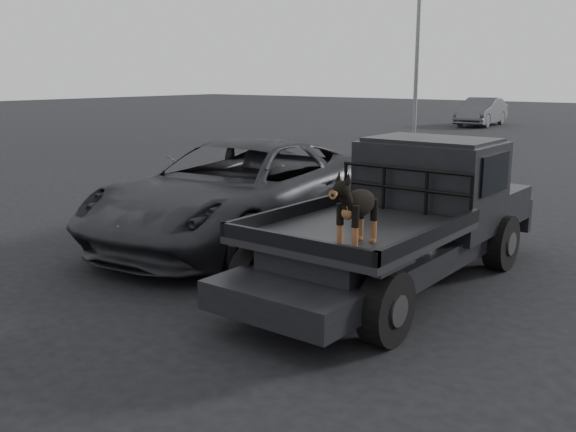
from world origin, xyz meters
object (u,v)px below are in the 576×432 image
Objects in this scene: flatbed_ute at (395,250)px; dog at (357,209)px; distant_car_a at (481,112)px; parked_suv at (239,191)px.

dog is at bearing -76.28° from flatbed_ute.
dog is 0.17× the size of distant_car_a.
flatbed_ute is 0.94× the size of parked_suv.
parked_suv reaches higher than flatbed_ute.
flatbed_ute is 1.80m from dog.
distant_car_a is (-9.38, 27.58, -0.56)m from dog.
distant_car_a is (-9.00, 26.03, 0.27)m from flatbed_ute.
parked_suv reaches higher than distant_car_a.
flatbed_ute is at bearing 103.72° from dog.
parked_suv is (-3.10, 0.52, 0.34)m from flatbed_ute.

